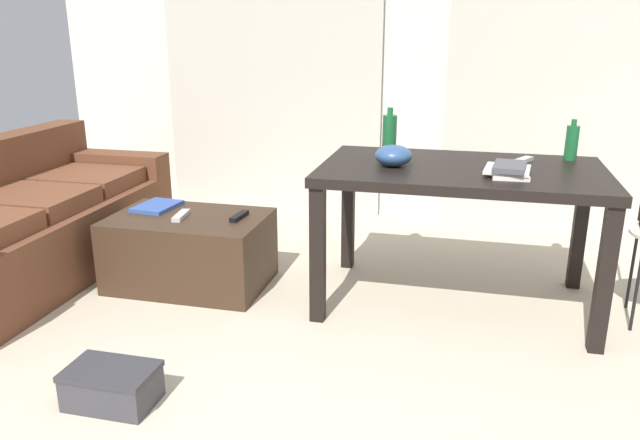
# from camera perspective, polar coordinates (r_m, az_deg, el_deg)

# --- Properties ---
(ground_plane) EXTENTS (7.98, 7.98, 0.00)m
(ground_plane) POSITION_cam_1_polar(r_m,az_deg,el_deg) (3.07, 4.00, -10.48)
(ground_plane) COLOR beige
(wall_back) EXTENTS (5.69, 0.10, 2.43)m
(wall_back) POSITION_cam_1_polar(r_m,az_deg,el_deg) (4.76, 8.82, 14.64)
(wall_back) COLOR silver
(wall_back) RESTS_ON ground
(curtains) EXTENTS (3.89, 0.03, 2.04)m
(curtains) POSITION_cam_1_polar(r_m,az_deg,el_deg) (4.69, 8.61, 12.20)
(curtains) COLOR beige
(curtains) RESTS_ON ground
(couch) EXTENTS (0.86, 1.99, 0.78)m
(couch) POSITION_cam_1_polar(r_m,az_deg,el_deg) (4.06, -25.70, -0.50)
(couch) COLOR brown
(couch) RESTS_ON ground
(coffee_table) EXTENTS (0.87, 0.57, 0.41)m
(coffee_table) POSITION_cam_1_polar(r_m,az_deg,el_deg) (3.63, -11.82, -2.75)
(coffee_table) COLOR #382619
(coffee_table) RESTS_ON ground
(craft_table) EXTENTS (1.42, 0.86, 0.75)m
(craft_table) POSITION_cam_1_polar(r_m,az_deg,el_deg) (3.26, 12.77, 3.18)
(craft_table) COLOR black
(craft_table) RESTS_ON ground
(bottle_near) EXTENTS (0.07, 0.07, 0.22)m
(bottle_near) POSITION_cam_1_polar(r_m,az_deg,el_deg) (3.57, 22.09, 6.63)
(bottle_near) COLOR #195B2D
(bottle_near) RESTS_ON craft_table
(bottle_far) EXTENTS (0.08, 0.08, 0.25)m
(bottle_far) POSITION_cam_1_polar(r_m,az_deg,el_deg) (3.50, 6.39, 7.89)
(bottle_far) COLOR #195B2D
(bottle_far) RESTS_ON craft_table
(bowl) EXTENTS (0.19, 0.19, 0.11)m
(bowl) POSITION_cam_1_polar(r_m,az_deg,el_deg) (3.18, 6.75, 5.89)
(bowl) COLOR #2D4C7A
(bowl) RESTS_ON craft_table
(book_stack) EXTENTS (0.23, 0.28, 0.06)m
(book_stack) POSITION_cam_1_polar(r_m,az_deg,el_deg) (3.09, 16.94, 4.43)
(book_stack) COLOR silver
(book_stack) RESTS_ON craft_table
(tv_remote_on_table) EXTENTS (0.13, 0.18, 0.02)m
(tv_remote_on_table) POSITION_cam_1_polar(r_m,az_deg,el_deg) (3.42, 18.03, 5.21)
(tv_remote_on_table) COLOR #B7B7B2
(tv_remote_on_table) RESTS_ON craft_table
(tv_remote_primary) EXTENTS (0.07, 0.19, 0.02)m
(tv_remote_primary) POSITION_cam_1_polar(r_m,az_deg,el_deg) (3.54, -12.62, 0.41)
(tv_remote_primary) COLOR #B7B7B2
(tv_remote_primary) RESTS_ON coffee_table
(tv_remote_secondary) EXTENTS (0.05, 0.17, 0.03)m
(tv_remote_secondary) POSITION_cam_1_polar(r_m,az_deg,el_deg) (3.47, -7.42, 0.34)
(tv_remote_secondary) COLOR black
(tv_remote_secondary) RESTS_ON coffee_table
(magazine) EXTENTS (0.23, 0.29, 0.02)m
(magazine) POSITION_cam_1_polar(r_m,az_deg,el_deg) (3.76, -14.72, 1.23)
(magazine) COLOR #33519E
(magazine) RESTS_ON coffee_table
(shoebox) EXTENTS (0.35, 0.22, 0.16)m
(shoebox) POSITION_cam_1_polar(r_m,az_deg,el_deg) (2.66, -18.54, -14.21)
(shoebox) COLOR #38383D
(shoebox) RESTS_ON ground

